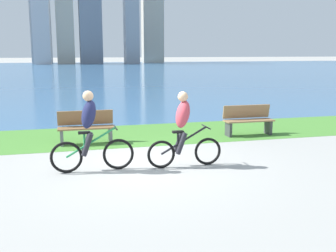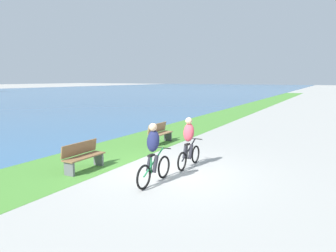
{
  "view_description": "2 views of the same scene",
  "coord_description": "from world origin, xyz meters",
  "px_view_note": "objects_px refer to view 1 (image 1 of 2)",
  "views": [
    {
      "loc": [
        -1.58,
        -8.52,
        2.5
      ],
      "look_at": [
        0.63,
        0.15,
        0.82
      ],
      "focal_mm": 42.9,
      "sensor_mm": 36.0,
      "label": 1
    },
    {
      "loc": [
        -8.24,
        -4.55,
        2.89
      ],
      "look_at": [
        1.12,
        0.57,
        1.27
      ],
      "focal_mm": 33.23,
      "sensor_mm": 36.0,
      "label": 2
    }
  ],
  "objects_px": {
    "bench_near_path": "(248,120)",
    "bench_far_along_path": "(86,127)",
    "cyclist_lead": "(183,130)",
    "cyclist_trailing": "(90,132)"
  },
  "relations": [
    {
      "from": "cyclist_lead",
      "to": "cyclist_trailing",
      "type": "xyz_separation_m",
      "value": [
        -1.97,
        0.15,
        0.01
      ]
    },
    {
      "from": "bench_near_path",
      "to": "bench_far_along_path",
      "type": "height_order",
      "value": "same"
    },
    {
      "from": "cyclist_trailing",
      "to": "bench_near_path",
      "type": "distance_m",
      "value": 5.5
    },
    {
      "from": "cyclist_lead",
      "to": "bench_near_path",
      "type": "relative_size",
      "value": 1.12
    },
    {
      "from": "bench_near_path",
      "to": "cyclist_trailing",
      "type": "bearing_deg",
      "value": -151.59
    },
    {
      "from": "bench_far_along_path",
      "to": "cyclist_trailing",
      "type": "bearing_deg",
      "value": -90.76
    },
    {
      "from": "cyclist_trailing",
      "to": "bench_far_along_path",
      "type": "relative_size",
      "value": 1.16
    },
    {
      "from": "bench_near_path",
      "to": "bench_far_along_path",
      "type": "bearing_deg",
      "value": 179.52
    },
    {
      "from": "cyclist_trailing",
      "to": "bench_far_along_path",
      "type": "xyz_separation_m",
      "value": [
        0.04,
        2.65,
        -0.39
      ]
    },
    {
      "from": "cyclist_trailing",
      "to": "bench_near_path",
      "type": "height_order",
      "value": "cyclist_trailing"
    }
  ]
}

